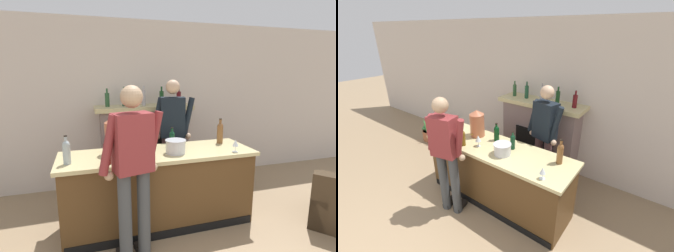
# 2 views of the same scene
# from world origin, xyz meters

# --- Properties ---
(wall_back_panel) EXTENTS (12.00, 0.07, 2.75)m
(wall_back_panel) POSITION_xyz_m (0.00, 3.64, 1.38)
(wall_back_panel) COLOR beige
(wall_back_panel) RESTS_ON ground_plane
(bar_counter) EXTENTS (2.36, 0.74, 0.95)m
(bar_counter) POSITION_xyz_m (0.06, 2.18, 0.48)
(bar_counter) COLOR #52361A
(bar_counter) RESTS_ON ground_plane
(fireplace_stone) EXTENTS (1.56, 0.52, 1.70)m
(fireplace_stone) POSITION_xyz_m (0.13, 3.38, 0.70)
(fireplace_stone) COLOR gray
(fireplace_stone) RESTS_ON ground_plane
(potted_plant_corner) EXTENTS (0.39, 0.38, 0.73)m
(potted_plant_corner) POSITION_xyz_m (-2.61, 2.87, 0.26)
(potted_plant_corner) COLOR #A05A39
(potted_plant_corner) RESTS_ON ground_plane
(person_customer) EXTENTS (0.65, 0.37, 1.79)m
(person_customer) POSITION_xyz_m (-0.36, 1.59, 0.99)
(person_customer) COLOR #3E4144
(person_customer) RESTS_ON ground_plane
(person_bartender) EXTENTS (0.64, 0.37, 1.80)m
(person_bartender) POSITION_xyz_m (0.47, 2.88, 1.00)
(person_bartender) COLOR #53383B
(person_bartender) RESTS_ON ground_plane
(copper_dispenser) EXTENTS (0.24, 0.28, 0.44)m
(copper_dispenser) POSITION_xyz_m (-0.45, 2.32, 1.17)
(copper_dispenser) COLOR #B36342
(copper_dispenser) RESTS_ON bar_counter
(ice_bucket_steel) EXTENTS (0.25, 0.25, 0.16)m
(ice_bucket_steel) POSITION_xyz_m (0.24, 2.08, 1.03)
(ice_bucket_steel) COLOR silver
(ice_bucket_steel) RESTS_ON bar_counter
(wine_bottle_rose_blush) EXTENTS (0.08, 0.08, 0.34)m
(wine_bottle_rose_blush) POSITION_xyz_m (0.97, 2.34, 1.10)
(wine_bottle_rose_blush) COLOR brown
(wine_bottle_rose_blush) RESTS_ON bar_counter
(wine_bottle_cabernet_heavy) EXTENTS (0.07, 0.07, 0.27)m
(wine_bottle_cabernet_heavy) POSITION_xyz_m (0.27, 2.30, 1.07)
(wine_bottle_cabernet_heavy) COLOR #0E371F
(wine_bottle_cabernet_heavy) RESTS_ON bar_counter
(wine_bottle_chardonnay_pale) EXTENTS (0.08, 0.08, 0.31)m
(wine_bottle_chardonnay_pale) POSITION_xyz_m (-0.57, 1.92, 1.09)
(wine_bottle_chardonnay_pale) COLOR #581514
(wine_bottle_chardonnay_pale) RESTS_ON bar_counter
(wine_bottle_merlot_tall) EXTENTS (0.08, 0.08, 0.31)m
(wine_bottle_merlot_tall) POSITION_xyz_m (-0.98, 2.05, 1.09)
(wine_bottle_merlot_tall) COLOR #9DAEB3
(wine_bottle_merlot_tall) RESTS_ON bar_counter
(wine_bottle_riesling_slim) EXTENTS (0.08, 0.08, 0.29)m
(wine_bottle_riesling_slim) POSITION_xyz_m (-0.09, 2.37, 1.08)
(wine_bottle_riesling_slim) COLOR #073213
(wine_bottle_riesling_slim) RESTS_ON bar_counter
(wine_bottle_burgundy_dark) EXTENTS (0.08, 0.08, 0.29)m
(wine_bottle_burgundy_dark) POSITION_xyz_m (-0.39, 1.94, 1.08)
(wine_bottle_burgundy_dark) COLOR brown
(wine_bottle_burgundy_dark) RESTS_ON bar_counter
(wine_glass_front_left) EXTENTS (0.09, 0.09, 0.18)m
(wine_glass_front_left) POSITION_xyz_m (-0.19, 2.06, 1.07)
(wine_glass_front_left) COLOR silver
(wine_glass_front_left) RESTS_ON bar_counter
(wine_glass_back_row) EXTENTS (0.07, 0.07, 0.15)m
(wine_glass_back_row) POSITION_xyz_m (0.95, 1.92, 1.05)
(wine_glass_back_row) COLOR silver
(wine_glass_back_row) RESTS_ON bar_counter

